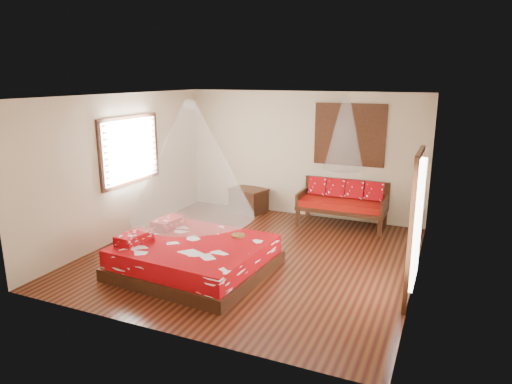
# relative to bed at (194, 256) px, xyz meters

# --- Properties ---
(room) EXTENTS (5.54, 5.54, 2.84)m
(room) POSITION_rel_bed_xyz_m (0.61, 0.99, 1.15)
(room) COLOR black
(room) RESTS_ON ground
(bed) EXTENTS (2.43, 2.23, 0.65)m
(bed) POSITION_rel_bed_xyz_m (0.00, 0.00, 0.00)
(bed) COLOR black
(bed) RESTS_ON floor
(daybed) EXTENTS (1.84, 0.82, 0.96)m
(daybed) POSITION_rel_bed_xyz_m (1.67, 3.38, 0.27)
(daybed) COLOR black
(daybed) RESTS_ON floor
(storage_chest) EXTENTS (0.95, 0.79, 0.56)m
(storage_chest) POSITION_rel_bed_xyz_m (-0.58, 3.44, 0.03)
(storage_chest) COLOR black
(storage_chest) RESTS_ON floor
(shutter_panel) EXTENTS (1.52, 0.06, 1.32)m
(shutter_panel) POSITION_rel_bed_xyz_m (1.67, 3.71, 1.65)
(shutter_panel) COLOR black
(shutter_panel) RESTS_ON wall_back
(window_left) EXTENTS (0.10, 1.74, 1.34)m
(window_left) POSITION_rel_bed_xyz_m (-2.10, 1.19, 1.45)
(window_left) COLOR black
(window_left) RESTS_ON wall_left
(glazed_door) EXTENTS (0.08, 1.02, 2.16)m
(glazed_door) POSITION_rel_bed_xyz_m (3.32, 0.39, 0.82)
(glazed_door) COLOR black
(glazed_door) RESTS_ON floor
(wine_tray) EXTENTS (0.23, 0.23, 0.19)m
(wine_tray) POSITION_rel_bed_xyz_m (0.55, 0.55, 0.30)
(wine_tray) COLOR brown
(wine_tray) RESTS_ON bed
(mosquito_net_main) EXTENTS (1.97, 1.97, 1.80)m
(mosquito_net_main) POSITION_rel_bed_xyz_m (0.02, -0.00, 1.60)
(mosquito_net_main) COLOR white
(mosquito_net_main) RESTS_ON ceiling
(mosquito_net_daybed) EXTENTS (0.81, 0.81, 1.50)m
(mosquito_net_daybed) POSITION_rel_bed_xyz_m (1.67, 3.24, 1.75)
(mosquito_net_daybed) COLOR white
(mosquito_net_daybed) RESTS_ON ceiling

